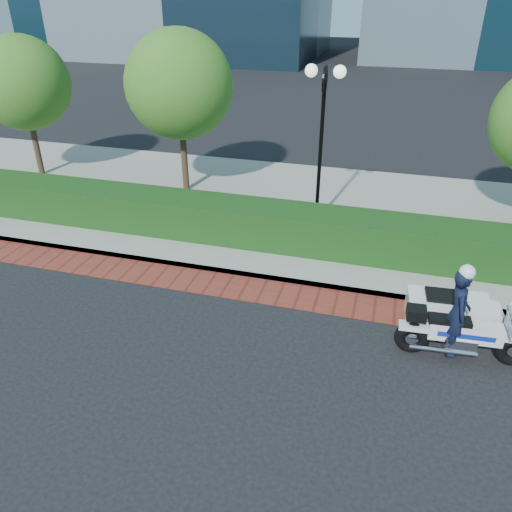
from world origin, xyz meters
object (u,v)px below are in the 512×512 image
(tree_a, at_px, (23,83))
(police_motorcycle, at_px, (457,317))
(lamppost, at_px, (322,122))
(tree_b, at_px, (179,85))

(tree_a, xyz_separation_m, police_motorcycle, (13.41, -5.85, -2.55))
(lamppost, relative_size, police_motorcycle, 1.74)
(tree_b, distance_m, police_motorcycle, 10.21)
(lamppost, distance_m, tree_b, 4.71)
(tree_a, xyz_separation_m, tree_b, (5.50, 0.00, 0.21))
(tree_a, distance_m, tree_b, 5.50)
(police_motorcycle, bearing_deg, tree_a, 152.44)
(lamppost, height_order, tree_a, tree_a)
(lamppost, height_order, police_motorcycle, lamppost)
(lamppost, height_order, tree_b, tree_b)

